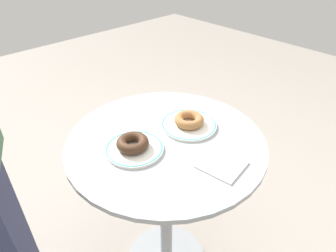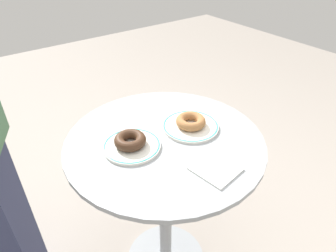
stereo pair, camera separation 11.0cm
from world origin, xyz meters
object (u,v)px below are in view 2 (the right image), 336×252
Objects in this scene: plate_left at (132,146)px; plate_right at (190,126)px; donut_cinnamon at (190,121)px; donut_chocolate at (130,140)px; cafe_table at (165,186)px; paper_napkin at (216,169)px.

plate_left and plate_right have the same top height.
donut_cinnamon is at bearing 1.79° from plate_right.
donut_chocolate is at bearing 173.07° from donut_cinnamon.
donut_cinnamon is at bearing -5.91° from plate_left.
paper_napkin is at bearing -81.55° from cafe_table.
donut_cinnamon is (0.25, -0.03, -0.00)m from donut_chocolate.
donut_chocolate reaches higher than plate_right.
paper_napkin is (-0.09, -0.23, -0.00)m from plate_right.
donut_cinnamon reaches higher than plate_left.
donut_chocolate is at bearing 121.23° from paper_napkin.
donut_chocolate is 0.98× the size of donut_cinnamon.
plate_left is 0.02m from donut_chocolate.
donut_cinnamon reaches higher than plate_right.
paper_napkin reaches higher than cafe_table.
plate_right is 1.89× the size of donut_cinnamon.
donut_chocolate is 0.31m from paper_napkin.
plate_right reaches higher than paper_napkin.
cafe_table is 0.34m from paper_napkin.
plate_left is at bearing -61.84° from donut_chocolate.
plate_left is 0.25m from donut_cinnamon.
plate_left reaches higher than paper_napkin.
donut_cinnamon is (0.00, 0.00, 0.02)m from plate_right.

